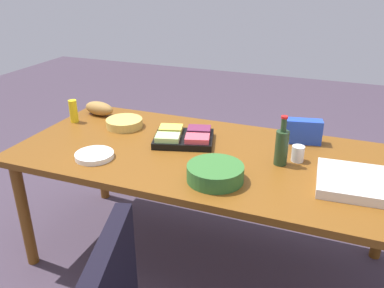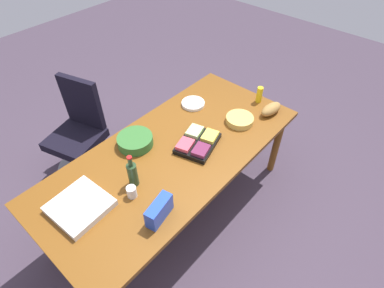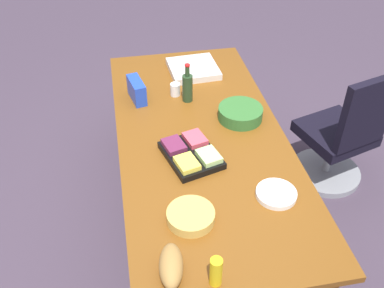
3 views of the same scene
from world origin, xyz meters
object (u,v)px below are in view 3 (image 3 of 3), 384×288
object	(u,v)px
chip_bowl	(191,216)
conference_table	(201,145)
salad_bowl	(240,113)
paper_cup	(175,90)
mustard_bottle	(216,272)
paper_plate_stack	(276,194)
chip_bag_blue	(137,90)
bread_loaf	(171,266)
office_chair	(339,142)
pizza_box	(193,69)
wine_bottle	(187,87)
fruit_platter	(191,154)

from	to	relation	value
chip_bowl	conference_table	bearing A→B (deg)	-16.11
salad_bowl	paper_cup	bearing A→B (deg)	46.14
mustard_bottle	paper_plate_stack	xyz separation A→B (m)	(0.46, -0.44, -0.06)
mustard_bottle	paper_cup	world-z (taller)	mustard_bottle
paper_plate_stack	salad_bowl	bearing A→B (deg)	0.02
paper_cup	salad_bowl	bearing A→B (deg)	-133.86
salad_bowl	chip_bag_blue	xyz separation A→B (m)	(0.36, 0.65, 0.03)
conference_table	bread_loaf	world-z (taller)	bread_loaf
office_chair	paper_plate_stack	size ratio (longest dim) A/B	4.62
office_chair	chip_bowl	world-z (taller)	office_chair
pizza_box	bread_loaf	bearing A→B (deg)	162.67
bread_loaf	chip_bag_blue	world-z (taller)	chip_bag_blue
wine_bottle	paper_cup	distance (m)	0.13
pizza_box	salad_bowl	bearing A→B (deg)	-167.54
chip_bowl	salad_bowl	xyz separation A→B (m)	(0.81, -0.48, 0.01)
pizza_box	mustard_bottle	size ratio (longest dim) A/B	2.28
fruit_platter	chip_bag_blue	distance (m)	0.74
mustard_bottle	salad_bowl	distance (m)	1.26
paper_plate_stack	bread_loaf	size ratio (longest dim) A/B	0.92
wine_bottle	paper_plate_stack	size ratio (longest dim) A/B	1.29
conference_table	salad_bowl	bearing A→B (deg)	-63.91
conference_table	bread_loaf	distance (m)	1.02
wine_bottle	bread_loaf	bearing A→B (deg)	166.89
office_chair	chip_bag_blue	size ratio (longest dim) A/B	4.62
conference_table	paper_plate_stack	xyz separation A→B (m)	(-0.58, -0.29, 0.09)
wine_bottle	fruit_platter	world-z (taller)	wine_bottle
fruit_platter	chip_bag_blue	bearing A→B (deg)	20.43
pizza_box	mustard_bottle	distance (m)	1.87
wine_bottle	chip_bag_blue	bearing A→B (deg)	77.35
fruit_platter	bread_loaf	size ratio (longest dim) A/B	1.76
conference_table	office_chair	bearing A→B (deg)	-78.49
chip_bag_blue	paper_cup	xyz separation A→B (m)	(0.01, -0.27, -0.03)
wine_bottle	chip_bowl	size ratio (longest dim) A/B	1.15
chip_bowl	wine_bottle	bearing A→B (deg)	-9.30
pizza_box	bread_loaf	size ratio (longest dim) A/B	1.50
conference_table	mustard_bottle	distance (m)	1.06
office_chair	fruit_platter	world-z (taller)	office_chair
office_chair	paper_cup	distance (m)	1.32
pizza_box	salad_bowl	world-z (taller)	salad_bowl
conference_table	bread_loaf	bearing A→B (deg)	160.69
mustard_bottle	chip_bag_blue	distance (m)	1.55
office_chair	pizza_box	size ratio (longest dim) A/B	2.82
chip_bowl	fruit_platter	xyz separation A→B (m)	(0.47, -0.09, 0.00)
chip_bag_blue	wine_bottle	bearing A→B (deg)	-102.65
fruit_platter	bread_loaf	xyz separation A→B (m)	(-0.76, 0.23, 0.02)
paper_plate_stack	fruit_platter	size ratio (longest dim) A/B	0.52
mustard_bottle	chip_bowl	distance (m)	0.38
mustard_bottle	conference_table	bearing A→B (deg)	-8.21
chip_bowl	fruit_platter	distance (m)	0.48
chip_bowl	chip_bag_blue	size ratio (longest dim) A/B	1.12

